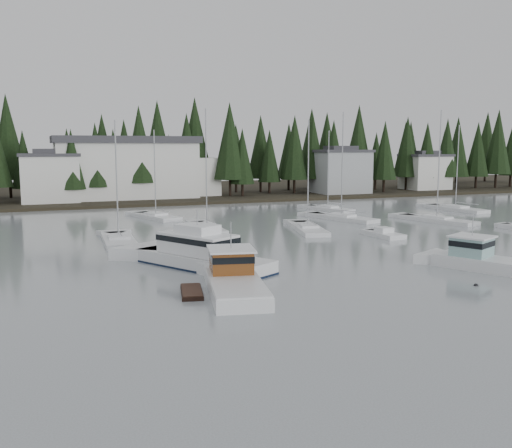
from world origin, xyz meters
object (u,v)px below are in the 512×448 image
Objects in this scene: house_east_a at (340,171)px; sailboat_6 at (156,218)px; sailboat_4 at (207,229)px; sailboat_2 at (437,221)px; sailboat_3 at (455,210)px; house_west at (50,177)px; cabin_cruiser_center at (201,257)px; lobster_boat_brown at (232,282)px; runabout_1 at (384,236)px; lobster_boat_teal at (488,262)px; house_east_b at (425,171)px; sailboat_11 at (308,230)px; sailboat_10 at (328,210)px; sailboat_0 at (119,242)px; sailboat_9 at (341,219)px; harbor_inn at (138,168)px.

house_east_a is 0.86× the size of sailboat_6.
house_east_a is at bearing -44.61° from sailboat_4.
sailboat_2 reaches higher than sailboat_3.
cabin_cruiser_center is at bearing -80.42° from house_west.
sailboat_4 reaches higher than lobster_boat_brown.
runabout_1 is at bearing -99.91° from cabin_cruiser_center.
house_east_b is at bearing -59.67° from lobster_boat_teal.
house_east_b is 0.76× the size of cabin_cruiser_center.
house_east_b is at bearing -78.18° from cabin_cruiser_center.
sailboat_10 is at bearing -20.78° from sailboat_11.
sailboat_0 is at bearing 73.28° from runabout_1.
sailboat_10 is (-6.76, 16.68, -0.00)m from sailboat_2.
sailboat_9 is at bearing -34.18° from lobster_boat_teal.
runabout_1 is (27.01, -6.66, 0.07)m from sailboat_0.
sailboat_0 is (-70.95, -43.01, -4.34)m from house_east_b.
sailboat_6 is (3.02, 32.53, -0.73)m from cabin_cruiser_center.
sailboat_3 is 0.91× the size of sailboat_9.
house_east_a is 0.99× the size of lobster_boat_brown.
sailboat_9 reaches higher than lobster_boat_teal.
sailboat_6 is (3.18, 40.53, -0.52)m from lobster_boat_brown.
runabout_1 is (-21.95, -47.67, -4.77)m from house_east_a.
cabin_cruiser_center is 1.02× the size of sailboat_6.
house_east_b reaches higher than cabin_cruiser_center.
sailboat_6 is 0.94× the size of sailboat_11.
sailboat_9 is at bearing -35.71° from sailboat_11.
sailboat_2 is 36.95m from sailboat_6.
sailboat_3 is at bearing -28.50° from house_west.
sailboat_4 is (15.81, -37.00, -4.57)m from house_west.
house_east_b is 0.77× the size of sailboat_6.
sailboat_0 is at bearing -140.05° from house_east_a.
lobster_boat_teal reaches higher than runabout_1.
sailboat_3 reaches higher than runabout_1.
sailboat_10 is 25.57m from runabout_1.
lobster_boat_brown is 28.23m from sailboat_4.
sailboat_10 is at bearing -58.82° from sailboat_0.
sailboat_4 reaches higher than sailboat_11.
lobster_boat_brown is 1.15× the size of lobster_boat_teal.
house_east_a is 1.11× the size of house_east_b.
lobster_boat_brown is at bearing 149.81° from cabin_cruiser_center.
lobster_boat_teal is 1.83× the size of runabout_1.
house_east_b is at bearing -50.12° from sailboat_2.
sailboat_2 reaches higher than house_east_b.
sailboat_6 is at bearing 75.04° from sailboat_10.
harbor_inn is 2.35× the size of sailboat_10.
cabin_cruiser_center is at bearing 40.79° from lobster_boat_teal.
sailboat_3 is 1.08× the size of sailboat_6.
house_west is 0.65× the size of sailboat_2.
sailboat_9 is (19.34, 2.74, -0.01)m from sailboat_4.
house_east_a is 38.54m from sailboat_9.
sailboat_3 reaches higher than sailboat_11.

